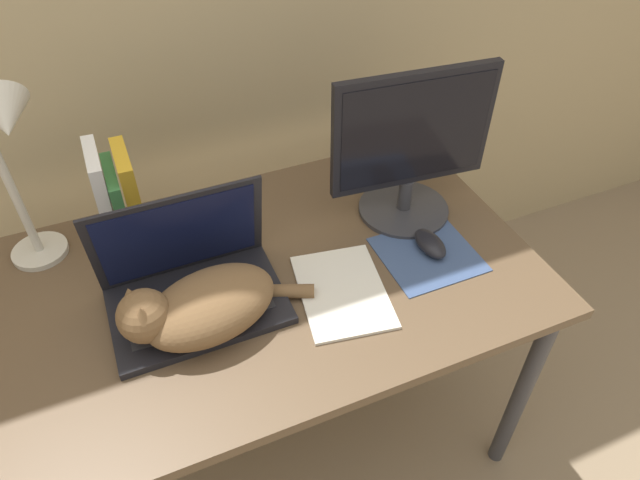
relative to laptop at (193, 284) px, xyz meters
name	(u,v)px	position (x,y,z in m)	size (l,w,h in m)	color
desk	(270,295)	(0.17, 0.01, -0.12)	(1.25, 0.77, 0.71)	brown
laptop	(193,284)	(0.00, 0.00, 0.00)	(0.37, 0.25, 0.26)	black
cat	(200,307)	(0.00, -0.09, 0.02)	(0.42, 0.24, 0.15)	brown
external_monitor	(411,148)	(0.58, 0.09, 0.15)	(0.40, 0.24, 0.39)	#333338
mousepad	(428,254)	(0.55, -0.08, -0.05)	(0.23, 0.22, 0.00)	#384C75
computer_mouse	(430,244)	(0.57, -0.06, -0.03)	(0.06, 0.11, 0.04)	black
book_row	(117,197)	(-0.10, 0.29, 0.06)	(0.10, 0.17, 0.25)	white
desk_lamp	(12,149)	(-0.27, 0.27, 0.26)	(0.17, 0.17, 0.46)	beige
notepad	(342,291)	(0.31, -0.11, -0.05)	(0.23, 0.29, 0.01)	silver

